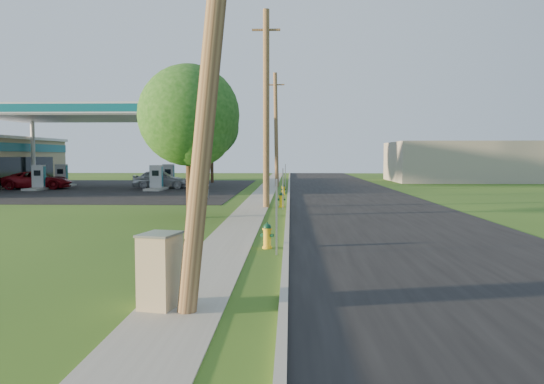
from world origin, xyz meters
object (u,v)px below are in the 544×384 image
at_px(hydrant_near, 267,236).
at_px(hydrant_far, 283,190).
at_px(utility_pole_near, 215,17).
at_px(car_silver, 161,179).
at_px(tree_verge, 191,119).
at_px(price_pylon, 206,109).
at_px(utility_pole_mid, 266,108).
at_px(fuel_pump_ne, 156,181).
at_px(utility_cabinet, 160,271).
at_px(hydrant_mid, 282,200).
at_px(fuel_pump_se, 169,178).
at_px(fuel_pump_sw, 62,178).
at_px(fuel_pump_nw, 39,181).
at_px(car_red, 38,180).
at_px(tree_lot, 213,130).
at_px(utility_pole_far, 276,129).

relative_size(hydrant_near, hydrant_far, 1.04).
distance_m(utility_pole_near, car_silver, 34.68).
height_order(tree_verge, car_silver, tree_verge).
height_order(price_pylon, hydrant_near, price_pylon).
distance_m(utility_pole_mid, fuel_pump_ne, 16.31).
distance_m(tree_verge, hydrant_far, 14.34).
relative_size(hydrant_far, utility_cabinet, 0.55).
relative_size(utility_pole_mid, price_pylon, 1.43).
relative_size(utility_pole_mid, hydrant_mid, 12.63).
bearing_deg(utility_pole_mid, fuel_pump_se, 117.63).
height_order(fuel_pump_ne, fuel_pump_sw, same).
xyz_separation_m(fuel_pump_nw, car_silver, (8.79, 2.22, 0.02)).
relative_size(utility_pole_near, hydrant_near, 12.78).
distance_m(hydrant_near, hydrant_far, 20.55).
xyz_separation_m(fuel_pump_sw, car_red, (-0.57, -3.01, -0.02)).
bearing_deg(tree_lot, hydrant_far, -65.55).
distance_m(utility_pole_mid, fuel_pump_nw, 22.52).
relative_size(fuel_pump_nw, hydrant_far, 4.50).
xyz_separation_m(tree_verge, hydrant_near, (3.47, -7.21, -3.75)).
height_order(hydrant_mid, utility_cabinet, utility_cabinet).
height_order(tree_verge, hydrant_mid, tree_verge).
relative_size(utility_pole_near, car_silver, 2.17).
relative_size(fuel_pump_sw, utility_cabinet, 2.47).
bearing_deg(hydrant_mid, fuel_pump_ne, 126.96).
bearing_deg(hydrant_mid, fuel_pump_sw, 137.93).
bearing_deg(tree_verge, hydrant_mid, 52.39).
distance_m(tree_verge, car_red, 24.49).
distance_m(hydrant_mid, car_red, 23.70).
bearing_deg(car_red, utility_cabinet, -160.29).
xyz_separation_m(utility_pole_mid, tree_verge, (-2.91, -4.62, -0.84)).
relative_size(utility_cabinet, car_red, 0.26).
xyz_separation_m(utility_pole_near, fuel_pump_se, (-8.90, 35.00, -4.08)).
bearing_deg(hydrant_near, tree_verge, 115.72).
bearing_deg(hydrant_near, tree_lot, 100.71).
xyz_separation_m(fuel_pump_se, price_pylon, (5.00, -11.50, 4.71)).
bearing_deg(car_red, fuel_pump_se, -81.68).
xyz_separation_m(utility_pole_far, fuel_pump_se, (-8.90, -1.00, -4.08)).
distance_m(fuel_pump_ne, car_silver, 2.23).
xyz_separation_m(fuel_pump_sw, tree_verge, (14.99, -21.62, 3.39)).
bearing_deg(fuel_pump_nw, fuel_pump_ne, 0.00).
xyz_separation_m(fuel_pump_ne, hydrant_far, (9.64, -4.27, -0.37)).
bearing_deg(hydrant_near, fuel_pump_nw, 126.64).
height_order(price_pylon, car_red, price_pylon).
bearing_deg(fuel_pump_sw, car_red, -100.69).
bearing_deg(utility_cabinet, fuel_pump_sw, 115.95).
relative_size(tree_verge, hydrant_far, 8.98).
height_order(fuel_pump_sw, car_silver, fuel_pump_sw).
distance_m(fuel_pump_sw, hydrant_mid, 25.14).
distance_m(utility_pole_mid, car_red, 23.56).
bearing_deg(hydrant_mid, hydrant_near, -90.98).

